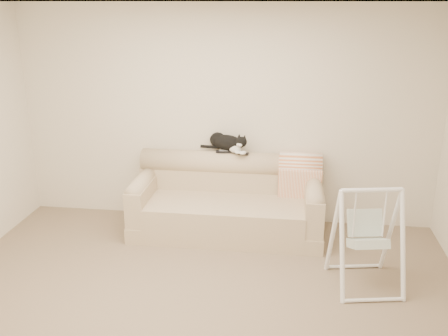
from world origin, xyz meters
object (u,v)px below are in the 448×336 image
at_px(remote_b, 242,153).
at_px(tuxedo_cat, 227,142).
at_px(baby_swing, 367,237).
at_px(sofa, 228,203).
at_px(remote_a, 224,152).

xyz_separation_m(remote_b, tuxedo_cat, (-0.18, 0.06, 0.10)).
distance_m(tuxedo_cat, baby_swing, 2.03).
height_order(sofa, remote_b, remote_b).
distance_m(remote_b, baby_swing, 1.84).
bearing_deg(tuxedo_cat, remote_b, -18.09).
xyz_separation_m(sofa, tuxedo_cat, (-0.04, 0.27, 0.66)).
xyz_separation_m(remote_b, baby_swing, (1.31, -1.22, -0.41)).
distance_m(remote_b, tuxedo_cat, 0.21).
distance_m(remote_a, remote_b, 0.22).
relative_size(remote_a, remote_b, 1.04).
height_order(remote_a, tuxedo_cat, tuxedo_cat).
relative_size(sofa, remote_a, 12.00).
bearing_deg(sofa, remote_a, 109.32).
relative_size(tuxedo_cat, baby_swing, 0.59).
bearing_deg(remote_b, sofa, -123.25).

